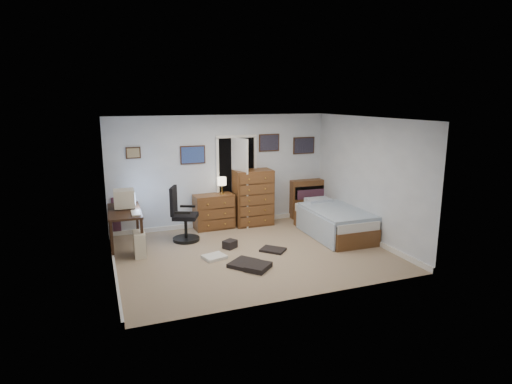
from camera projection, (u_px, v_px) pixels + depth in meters
floor at (252, 253)px, 8.08m from camera, size 5.00×4.00×0.02m
computer_desk at (120, 219)px, 8.20m from camera, size 0.64×1.33×0.76m
crt_monitor at (124, 199)px, 8.30m from camera, size 0.40×0.37×0.36m
keyboard at (136, 213)px, 7.94m from camera, size 0.16×0.41×0.02m
pc_tower at (140, 244)px, 7.88m from camera, size 0.22×0.43×0.46m
office_chair at (182, 220)px, 8.68m from camera, size 0.72×0.72×1.13m
media_stack at (116, 216)px, 9.06m from camera, size 0.18×0.18×0.83m
low_dresser at (214, 212)px, 9.52m from camera, size 0.89×0.47×0.77m
table_lamp at (222, 182)px, 9.45m from camera, size 0.20×0.20×0.38m
doorway at (233, 179)px, 10.06m from camera, size 0.96×1.12×2.05m
tall_dresser at (253, 197)px, 9.77m from camera, size 0.88×0.53×1.27m
headboard_bookcase at (311, 197)px, 10.44m from camera, size 1.03×0.29×0.93m
bed at (333, 221)px, 9.07m from camera, size 1.08×1.96×0.64m
wall_posters at (246, 148)px, 9.71m from camera, size 4.38×0.04×0.60m
floor_clutter at (245, 258)px, 7.70m from camera, size 1.66×1.62×0.16m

